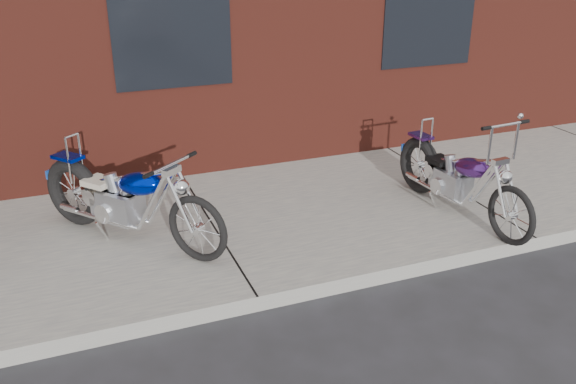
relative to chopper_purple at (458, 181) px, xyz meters
name	(u,v)px	position (x,y,z in m)	size (l,w,h in m)	color
ground	(258,312)	(-2.58, -0.81, -0.53)	(120.00, 120.00, 0.00)	#272728
sidewalk	(213,231)	(-2.58, 0.69, -0.46)	(22.00, 3.00, 0.15)	slate
chopper_purple	(458,181)	(0.00, 0.00, 0.00)	(0.52, 2.11, 1.19)	black
chopper_blue	(127,202)	(-3.44, 0.66, 0.03)	(1.54, 1.85, 1.00)	black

